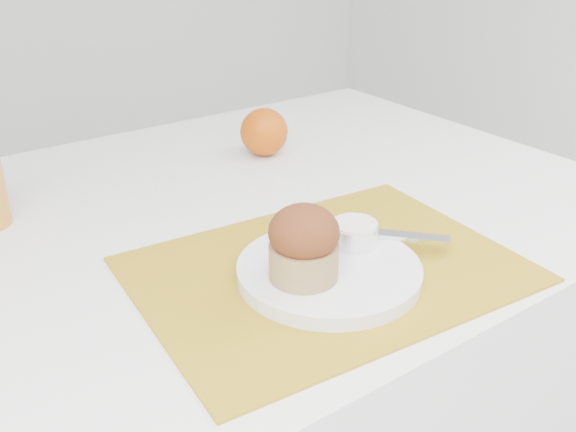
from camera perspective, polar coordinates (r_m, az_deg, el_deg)
table at (r=1.11m, az=-6.13°, el=-17.55°), size 1.20×0.80×0.75m
placemat at (r=0.75m, az=3.51°, el=-4.74°), size 0.46×0.35×0.00m
plate at (r=0.73m, az=3.67°, el=-4.90°), size 0.23×0.23×0.02m
ramekin at (r=0.77m, az=5.92°, el=-1.62°), size 0.07×0.07×0.02m
cream at (r=0.76m, az=5.96°, el=-0.79°), size 0.07×0.07×0.01m
raspberry_near at (r=0.76m, az=3.29°, el=-2.09°), size 0.02×0.02×0.02m
raspberry_far at (r=0.77m, az=5.12°, el=-1.86°), size 0.02×0.02×0.02m
butter_knife at (r=0.79m, az=6.49°, el=-1.43°), size 0.16×0.17×0.01m
orange at (r=1.09m, az=-2.14°, el=7.47°), size 0.08×0.08×0.08m
muffin at (r=0.68m, az=1.41°, el=-2.47°), size 0.10×0.10×0.08m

